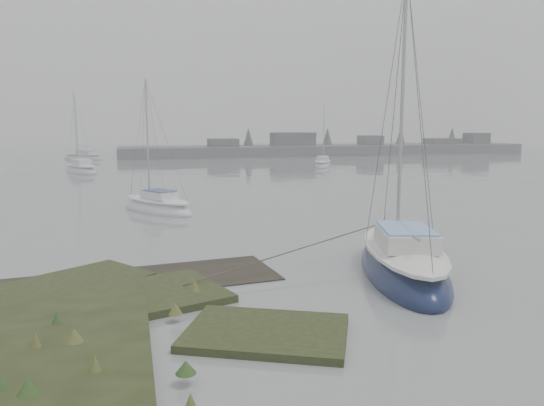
% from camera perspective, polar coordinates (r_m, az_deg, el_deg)
% --- Properties ---
extents(ground, '(160.00, 160.00, 0.00)m').
position_cam_1_polar(ground, '(41.61, -11.70, 2.01)').
color(ground, slate).
rests_on(ground, ground).
extents(far_shoreline, '(60.00, 8.00, 4.15)m').
position_cam_1_polar(far_shoreline, '(78.84, 6.83, 5.80)').
color(far_shoreline, '#4C4F51').
rests_on(far_shoreline, ground).
extents(sailboat_main, '(4.26, 7.48, 10.03)m').
position_cam_1_polar(sailboat_main, '(16.99, 13.88, -6.50)').
color(sailboat_main, '#0E1736').
rests_on(sailboat_main, ground).
extents(sailboat_white, '(4.36, 5.39, 7.48)m').
position_cam_1_polar(sailboat_white, '(28.73, -12.20, -0.45)').
color(sailboat_white, silver).
rests_on(sailboat_white, ground).
extents(sailboat_far_a, '(4.27, 6.03, 8.17)m').
position_cam_1_polar(sailboat_far_a, '(53.17, -19.86, 3.36)').
color(sailboat_far_a, '#B3B8BC').
rests_on(sailboat_far_a, ground).
extents(sailboat_far_b, '(3.81, 5.45, 7.37)m').
position_cam_1_polar(sailboat_far_b, '(57.05, 5.48, 4.13)').
color(sailboat_far_b, '#9DA1A6').
rests_on(sailboat_far_b, ground).
extents(sailboat_far_c, '(5.74, 4.65, 7.97)m').
position_cam_1_polar(sailboat_far_c, '(71.77, -19.64, 4.61)').
color(sailboat_far_c, '#B9BDC3').
rests_on(sailboat_far_c, ground).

